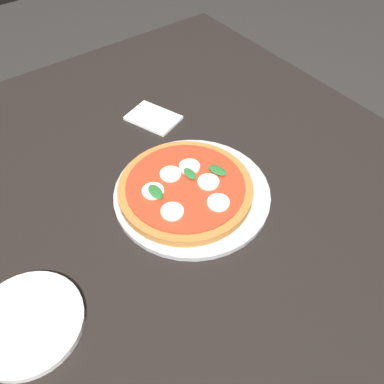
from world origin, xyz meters
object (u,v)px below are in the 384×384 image
object	(u,v)px
plate_white	(27,323)
napkin	(153,118)
dining_table	(185,206)
pizza	(185,188)
serving_tray	(192,193)

from	to	relation	value
plate_white	napkin	distance (m)	0.59
plate_white	napkin	bearing A→B (deg)	-54.13
dining_table	pizza	distance (m)	0.12
dining_table	serving_tray	size ratio (longest dim) A/B	3.78
plate_white	dining_table	bearing A→B (deg)	-74.41
serving_tray	napkin	bearing A→B (deg)	-15.69
serving_tray	pizza	world-z (taller)	pizza
serving_tray	plate_white	world-z (taller)	plate_white
serving_tray	pizza	distance (m)	0.02
dining_table	serving_tray	distance (m)	0.11
serving_tray	napkin	size ratio (longest dim) A/B	2.63
serving_tray	pizza	bearing A→B (deg)	56.64
pizza	napkin	world-z (taller)	pizza
pizza	napkin	size ratio (longest dim) A/B	2.24
dining_table	napkin	size ratio (longest dim) A/B	9.95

